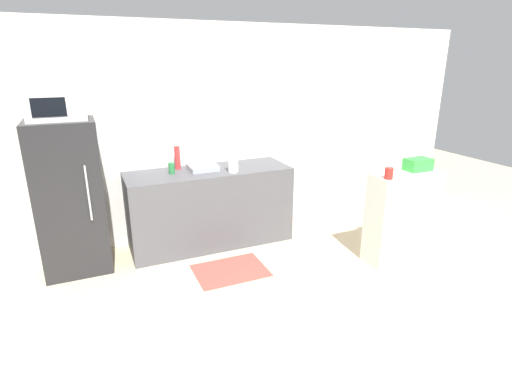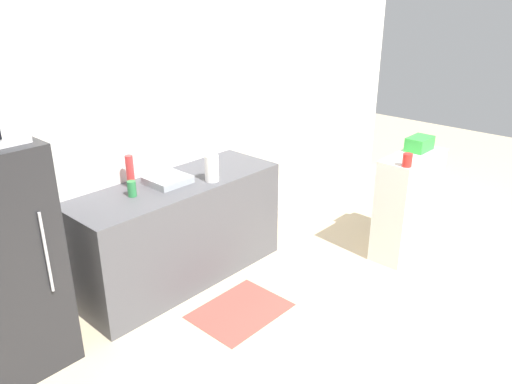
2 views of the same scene
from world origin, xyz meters
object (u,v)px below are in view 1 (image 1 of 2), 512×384
(microwave, at_px, (56,105))
(bottle_tall, at_px, (177,158))
(basket, at_px, (418,164))
(refrigerator, at_px, (70,198))
(jar, at_px, (389,173))
(paper_towel_roll, at_px, (233,162))
(bottle_short, at_px, (172,168))

(microwave, bearing_deg, bottle_tall, 11.71)
(microwave, relative_size, basket, 1.90)
(refrigerator, xyz_separation_m, basket, (3.51, -1.19, 0.28))
(jar, bearing_deg, microwave, 156.08)
(refrigerator, xyz_separation_m, paper_towel_roll, (1.75, -0.15, 0.24))
(bottle_tall, xyz_separation_m, basket, (2.32, -1.44, 0.02))
(jar, bearing_deg, basket, 14.70)
(microwave, relative_size, bottle_short, 4.17)
(bottle_short, distance_m, basket, 2.74)
(refrigerator, height_order, paper_towel_roll, refrigerator)
(refrigerator, distance_m, jar, 3.29)
(refrigerator, height_order, bottle_short, refrigerator)
(bottle_short, bearing_deg, jar, -36.24)
(refrigerator, height_order, basket, refrigerator)
(microwave, height_order, basket, microwave)
(refrigerator, height_order, jar, refrigerator)
(microwave, distance_m, paper_towel_roll, 1.90)
(microwave, distance_m, bottle_short, 1.33)
(microwave, height_order, paper_towel_roll, microwave)
(jar, bearing_deg, bottle_tall, 138.76)
(jar, height_order, paper_towel_roll, paper_towel_roll)
(bottle_short, xyz_separation_m, basket, (2.43, -1.26, 0.09))
(bottle_short, bearing_deg, refrigerator, -176.28)
(jar, bearing_deg, bottle_short, 143.76)
(bottle_tall, height_order, basket, bottle_tall)
(bottle_tall, relative_size, paper_towel_roll, 1.20)
(refrigerator, relative_size, jar, 13.63)
(refrigerator, bearing_deg, paper_towel_roll, -4.84)
(jar, bearing_deg, refrigerator, 156.06)
(basket, bearing_deg, bottle_tall, 148.13)
(bottle_short, height_order, jar, jar)
(bottle_tall, bearing_deg, microwave, -168.29)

